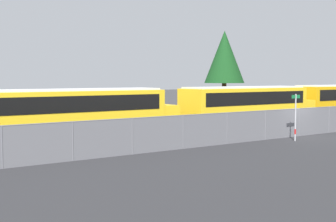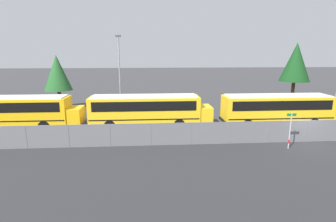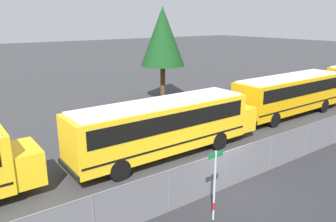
# 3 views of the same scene
# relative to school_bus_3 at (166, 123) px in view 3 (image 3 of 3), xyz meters

# --- Properties ---
(ground_plane) EXTENTS (200.00, 200.00, 0.00)m
(ground_plane) POSITION_rel_school_bus_3_xyz_m (-0.01, -4.47, -1.83)
(ground_plane) COLOR #38383A
(fence) EXTENTS (97.46, 0.07, 1.76)m
(fence) POSITION_rel_school_bus_3_xyz_m (-0.01, -4.47, -0.93)
(fence) COLOR #9EA0A5
(fence) RESTS_ON ground_plane
(school_bus_3) EXTENTS (11.44, 2.47, 3.05)m
(school_bus_3) POSITION_rel_school_bus_3_xyz_m (0.00, 0.00, 0.00)
(school_bus_3) COLOR yellow
(school_bus_3) RESTS_ON ground_plane
(school_bus_4) EXTENTS (11.44, 2.47, 3.05)m
(school_bus_4) POSITION_rel_school_bus_3_xyz_m (12.17, 0.65, 0.00)
(school_bus_4) COLOR #EDA80F
(school_bus_4) RESTS_ON ground_plane
(street_sign) EXTENTS (0.70, 0.09, 2.73)m
(street_sign) POSITION_rel_school_bus_3_xyz_m (-2.03, -5.84, -0.38)
(street_sign) COLOR #B7B7BC
(street_sign) RESTS_ON ground_plane
(tree_1) EXTENTS (3.87, 3.87, 8.19)m
(tree_1) POSITION_rel_school_bus_3_xyz_m (7.05, 10.27, 3.81)
(tree_1) COLOR #51381E
(tree_1) RESTS_ON ground_plane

